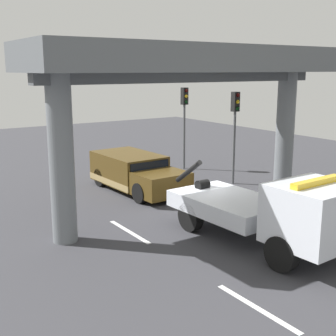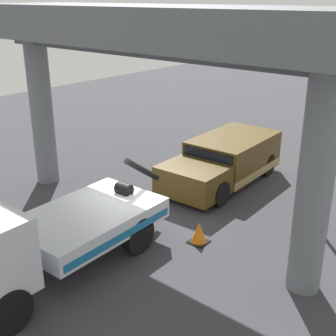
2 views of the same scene
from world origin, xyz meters
TOP-DOWN VIEW (x-y plane):
  - ground_plane at (0.00, 0.00)m, footprint 60.00×40.00m
  - lane_stripe_west at (-6.00, -2.90)m, footprint 2.60×0.16m
  - lane_stripe_mid at (0.00, -2.90)m, footprint 2.60×0.16m
  - tow_truck_white at (3.71, 0.03)m, footprint 7.29×2.62m
  - towed_van_green at (-4.60, -0.00)m, footprint 5.28×2.39m
  - overpass_structure at (-0.42, 0.00)m, footprint 3.60×11.97m
  - traffic_cone_orange at (-0.45, 1.92)m, footprint 0.50×0.50m

SIDE VIEW (x-z plane):
  - ground_plane at x=0.00m, z-range -0.10..0.00m
  - lane_stripe_west at x=-6.00m, z-range 0.00..0.01m
  - lane_stripe_mid at x=0.00m, z-range 0.00..0.01m
  - traffic_cone_orange at x=-0.45m, z-range -0.02..0.58m
  - towed_van_green at x=-4.60m, z-range -0.01..1.57m
  - tow_truck_white at x=3.71m, z-range -0.03..2.43m
  - overpass_structure at x=-0.42m, z-range 2.20..8.39m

